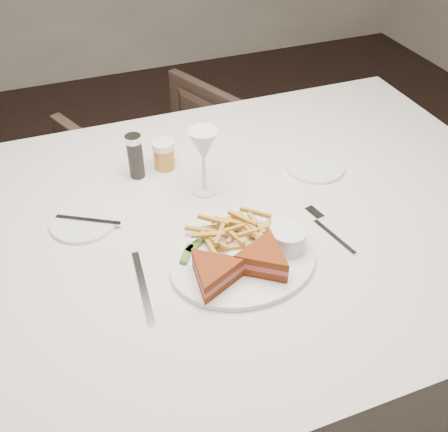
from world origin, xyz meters
TOP-DOWN VIEW (x-y plane):
  - ground at (0.00, 0.00)m, footprint 5.00×5.00m
  - table at (0.08, -0.08)m, footprint 1.63×1.10m
  - chair_far at (0.17, 0.77)m, footprint 0.82×0.80m
  - table_setting at (0.08, -0.14)m, footprint 0.78×0.60m

SIDE VIEW (x-z plane):
  - ground at x=0.00m, z-range 0.00..0.00m
  - chair_far at x=0.17m, z-range 0.00..0.66m
  - table at x=0.08m, z-range 0.00..0.75m
  - table_setting at x=0.08m, z-range 0.70..0.88m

